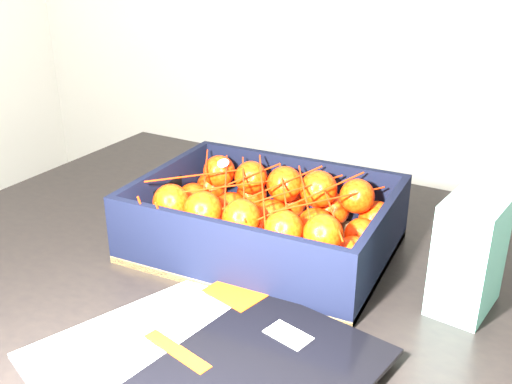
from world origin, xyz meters
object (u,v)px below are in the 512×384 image
at_px(produce_crate, 264,230).
at_px(retail_carton, 469,254).
at_px(table, 279,314).
at_px(magazine_stack, 206,363).

relative_size(produce_crate, retail_carton, 2.44).
bearing_deg(table, retail_carton, -0.58).
bearing_deg(magazine_stack, produce_crate, 102.41).
bearing_deg(produce_crate, retail_carton, -4.50).
relative_size(magazine_stack, retail_carton, 2.68).
bearing_deg(magazine_stack, retail_carton, 47.40).
height_order(table, retail_carton, retail_carton).
distance_m(table, magazine_stack, 0.29).
xyz_separation_m(magazine_stack, retail_carton, (0.24, 0.26, 0.07)).
bearing_deg(produce_crate, table, -30.16).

